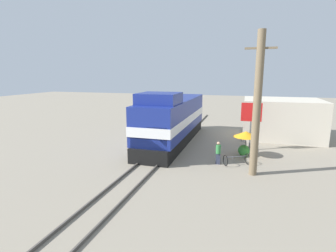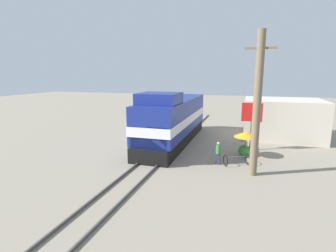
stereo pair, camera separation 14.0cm
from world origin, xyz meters
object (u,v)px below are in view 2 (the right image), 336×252
locomotive (173,120)px  vendor_umbrella (246,134)px  billboard_sign (252,116)px  utility_pole (257,105)px  person_bystander (218,152)px  bicycle (237,160)px

locomotive → vendor_umbrella: size_ratio=6.82×
locomotive → billboard_sign: bearing=-2.7°
utility_pole → locomotive: bearing=139.6°
person_bystander → vendor_umbrella: bearing=52.3°
vendor_umbrella → billboard_sign: bearing=80.1°
billboard_sign → bicycle: billboard_sign is taller
utility_pole → person_bystander: utility_pole is taller
vendor_umbrella → billboard_sign: (0.33, 1.92, 1.12)m
vendor_umbrella → person_bystander: 3.08m
billboard_sign → bicycle: (-0.88, -4.09, -2.48)m
locomotive → person_bystander: (4.61, -4.57, -1.25)m
utility_pole → billboard_sign: utility_pole is taller
utility_pole → billboard_sign: (-0.17, 5.57, -1.52)m
utility_pole → bicycle: 4.40m
vendor_umbrella → billboard_sign: 2.25m
utility_pole → billboard_sign: bearing=91.8°
locomotive → vendor_umbrella: (6.41, -2.24, -0.37)m
vendor_umbrella → utility_pole: bearing=-82.1°
billboard_sign → person_bystander: (-2.14, -4.26, -2.01)m
person_bystander → bicycle: size_ratio=0.87×
locomotive → billboard_sign: (6.75, -0.32, 0.75)m
utility_pole → person_bystander: (-2.31, 1.32, -3.53)m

